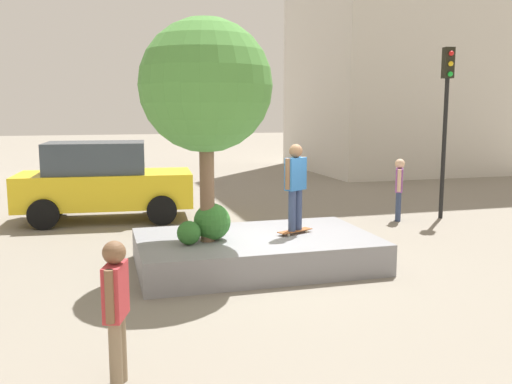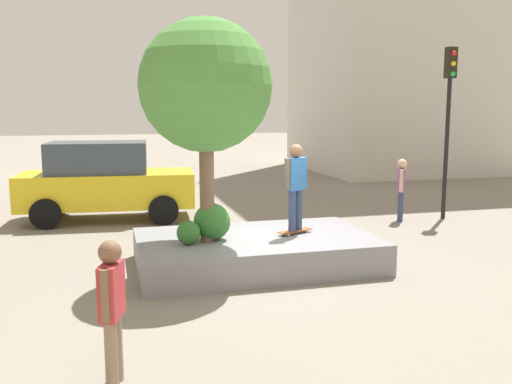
{
  "view_description": "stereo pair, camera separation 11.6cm",
  "coord_description": "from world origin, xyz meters",
  "px_view_note": "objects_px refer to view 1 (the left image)",
  "views": [
    {
      "loc": [
        -3.15,
        -10.26,
        3.16
      ],
      "look_at": [
        -0.19,
        0.21,
        1.52
      ],
      "focal_mm": 38.83,
      "sensor_mm": 36.0,
      "label": 1
    },
    {
      "loc": [
        -3.04,
        -10.29,
        3.16
      ],
      "look_at": [
        -0.19,
        0.21,
        1.52
      ],
      "focal_mm": 38.83,
      "sensor_mm": 36.0,
      "label": 2
    }
  ],
  "objects_px": {
    "skateboarder": "(296,181)",
    "traffic_light_corner": "(446,104)",
    "planter_ledge": "(256,251)",
    "bystander_watching": "(116,303)",
    "skateboard": "(295,231)",
    "taxi_cab": "(103,181)",
    "pedestrian_crossing": "(399,185)",
    "plaza_tree": "(206,87)"
  },
  "relations": [
    {
      "from": "skateboarder",
      "to": "bystander_watching",
      "type": "distance_m",
      "value": 5.68
    },
    {
      "from": "plaza_tree",
      "to": "skateboarder",
      "type": "bearing_deg",
      "value": 3.84
    },
    {
      "from": "traffic_light_corner",
      "to": "pedestrian_crossing",
      "type": "height_order",
      "value": "traffic_light_corner"
    },
    {
      "from": "skateboarder",
      "to": "bystander_watching",
      "type": "bearing_deg",
      "value": -130.83
    },
    {
      "from": "bystander_watching",
      "to": "taxi_cab",
      "type": "bearing_deg",
      "value": 90.31
    },
    {
      "from": "taxi_cab",
      "to": "planter_ledge",
      "type": "bearing_deg",
      "value": -62.9
    },
    {
      "from": "planter_ledge",
      "to": "plaza_tree",
      "type": "relative_size",
      "value": 1.12
    },
    {
      "from": "skateboard",
      "to": "skateboarder",
      "type": "height_order",
      "value": "skateboarder"
    },
    {
      "from": "pedestrian_crossing",
      "to": "bystander_watching",
      "type": "distance_m",
      "value": 11.01
    },
    {
      "from": "plaza_tree",
      "to": "skateboarder",
      "type": "distance_m",
      "value": 2.62
    },
    {
      "from": "taxi_cab",
      "to": "pedestrian_crossing",
      "type": "distance_m",
      "value": 8.39
    },
    {
      "from": "plaza_tree",
      "to": "pedestrian_crossing",
      "type": "bearing_deg",
      "value": 29.18
    },
    {
      "from": "traffic_light_corner",
      "to": "taxi_cab",
      "type": "bearing_deg",
      "value": 165.7
    },
    {
      "from": "planter_ledge",
      "to": "skateboard",
      "type": "height_order",
      "value": "skateboard"
    },
    {
      "from": "planter_ledge",
      "to": "traffic_light_corner",
      "type": "relative_size",
      "value": 0.97
    },
    {
      "from": "planter_ledge",
      "to": "bystander_watching",
      "type": "distance_m",
      "value": 5.18
    },
    {
      "from": "skateboard",
      "to": "bystander_watching",
      "type": "bearing_deg",
      "value": -130.83
    },
    {
      "from": "skateboard",
      "to": "skateboarder",
      "type": "xyz_separation_m",
      "value": [
        -0.0,
        0.0,
        1.04
      ]
    },
    {
      "from": "planter_ledge",
      "to": "bystander_watching",
      "type": "xyz_separation_m",
      "value": [
        -2.85,
        -4.27,
        0.68
      ]
    },
    {
      "from": "plaza_tree",
      "to": "skateboard",
      "type": "xyz_separation_m",
      "value": [
        1.84,
        0.12,
        -2.89
      ]
    },
    {
      "from": "traffic_light_corner",
      "to": "bystander_watching",
      "type": "xyz_separation_m",
      "value": [
        -9.37,
        -7.55,
        -2.3
      ]
    },
    {
      "from": "plaza_tree",
      "to": "skateboard",
      "type": "bearing_deg",
      "value": 3.84
    },
    {
      "from": "skateboarder",
      "to": "traffic_light_corner",
      "type": "bearing_deg",
      "value": 30.01
    },
    {
      "from": "taxi_cab",
      "to": "pedestrian_crossing",
      "type": "xyz_separation_m",
      "value": [
        8.05,
        -2.38,
        -0.11
      ]
    },
    {
      "from": "skateboard",
      "to": "taxi_cab",
      "type": "xyz_separation_m",
      "value": [
        -3.74,
        5.69,
        0.46
      ]
    },
    {
      "from": "skateboarder",
      "to": "skateboard",
      "type": "bearing_deg",
      "value": 0.0
    },
    {
      "from": "planter_ledge",
      "to": "traffic_light_corner",
      "type": "height_order",
      "value": "traffic_light_corner"
    },
    {
      "from": "pedestrian_crossing",
      "to": "bystander_watching",
      "type": "xyz_separation_m",
      "value": [
        -7.99,
        -7.57,
        -0.03
      ]
    },
    {
      "from": "skateboarder",
      "to": "traffic_light_corner",
      "type": "xyz_separation_m",
      "value": [
        5.69,
        3.29,
        1.58
      ]
    },
    {
      "from": "skateboarder",
      "to": "bystander_watching",
      "type": "height_order",
      "value": "skateboarder"
    },
    {
      "from": "traffic_light_corner",
      "to": "bystander_watching",
      "type": "distance_m",
      "value": 12.26
    },
    {
      "from": "skateboard",
      "to": "pedestrian_crossing",
      "type": "distance_m",
      "value": 5.44
    },
    {
      "from": "plaza_tree",
      "to": "skateboard",
      "type": "height_order",
      "value": "plaza_tree"
    },
    {
      "from": "planter_ledge",
      "to": "pedestrian_crossing",
      "type": "bearing_deg",
      "value": 32.75
    },
    {
      "from": "planter_ledge",
      "to": "taxi_cab",
      "type": "bearing_deg",
      "value": 117.1
    },
    {
      "from": "planter_ledge",
      "to": "pedestrian_crossing",
      "type": "distance_m",
      "value": 6.15
    },
    {
      "from": "bystander_watching",
      "to": "planter_ledge",
      "type": "bearing_deg",
      "value": 56.23
    },
    {
      "from": "planter_ledge",
      "to": "skateboarder",
      "type": "height_order",
      "value": "skateboarder"
    },
    {
      "from": "planter_ledge",
      "to": "plaza_tree",
      "type": "height_order",
      "value": "plaza_tree"
    },
    {
      "from": "planter_ledge",
      "to": "traffic_light_corner",
      "type": "xyz_separation_m",
      "value": [
        6.52,
        3.28,
        2.98
      ]
    },
    {
      "from": "planter_ledge",
      "to": "skateboarder",
      "type": "distance_m",
      "value": 1.63
    },
    {
      "from": "skateboarder",
      "to": "bystander_watching",
      "type": "relative_size",
      "value": 1.04
    }
  ]
}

